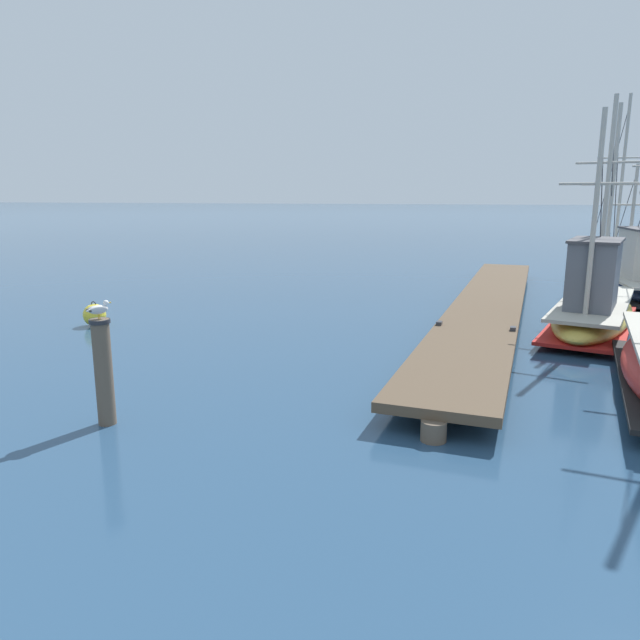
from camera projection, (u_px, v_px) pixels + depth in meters
floating_dock at (488, 304)px, 16.37m from camera, size 3.49×18.35×0.53m
fishing_boat_0 at (594, 303)px, 14.73m from camera, size 3.47×7.82×5.73m
fishing_boat_1 at (631, 277)px, 19.69m from camera, size 2.39×9.16×6.83m
mooring_piling at (103, 370)px, 8.59m from camera, size 0.30×0.30×1.60m
perched_seagull at (98, 309)px, 8.39m from camera, size 0.26×0.35×0.27m
mooring_buoy at (95, 315)px, 15.20m from camera, size 0.58×0.58×0.65m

